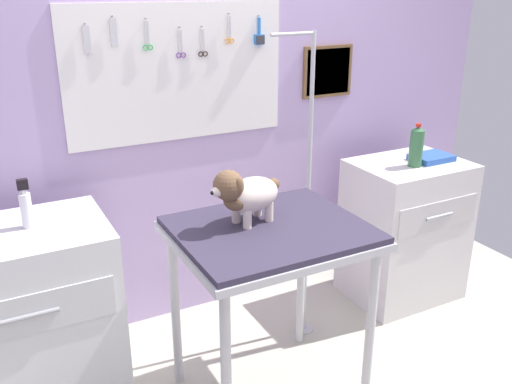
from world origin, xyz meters
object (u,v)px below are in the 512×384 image
(cabinet_right, at_px, (404,230))
(counter_left, at_px, (27,322))
(grooming_table, at_px, (270,247))
(grooming_arm, at_px, (307,205))
(soda_bottle, at_px, (416,147))
(dog, at_px, (245,194))

(cabinet_right, bearing_deg, counter_left, 179.76)
(grooming_table, xyz_separation_m, grooming_arm, (0.43, 0.38, -0.01))
(grooming_arm, bearing_deg, grooming_table, -139.08)
(cabinet_right, relative_size, soda_bottle, 3.47)
(dog, bearing_deg, grooming_table, -43.21)
(dog, relative_size, cabinet_right, 0.41)
(grooming_table, relative_size, cabinet_right, 1.02)
(grooming_table, relative_size, counter_left, 0.99)
(counter_left, relative_size, soda_bottle, 3.56)
(cabinet_right, bearing_deg, grooming_arm, -174.72)
(counter_left, bearing_deg, soda_bottle, -1.74)
(counter_left, distance_m, cabinet_right, 2.26)
(grooming_table, bearing_deg, dog, 136.79)
(dog, xyz_separation_m, cabinet_right, (1.32, 0.37, -0.61))
(grooming_table, height_order, counter_left, counter_left)
(counter_left, xyz_separation_m, cabinet_right, (2.26, -0.01, -0.01))
(grooming_table, distance_m, grooming_arm, 0.58)
(grooming_table, height_order, cabinet_right, grooming_table)
(grooming_table, height_order, soda_bottle, soda_bottle)
(dog, bearing_deg, counter_left, 157.96)
(cabinet_right, bearing_deg, grooming_table, -159.90)
(grooming_table, xyz_separation_m, dog, (-0.08, 0.08, 0.25))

